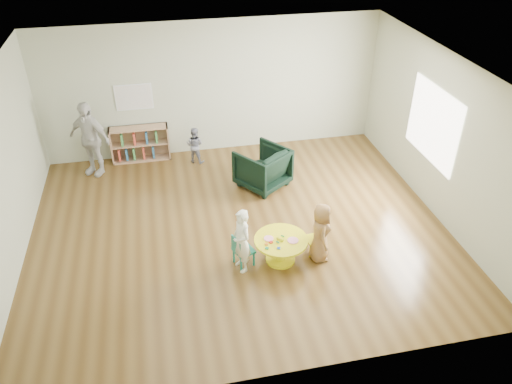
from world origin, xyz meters
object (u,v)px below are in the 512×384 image
Objects in this scene: activity_table at (281,246)px; bookshelf at (140,143)px; kid_chair_right at (317,238)px; toddler at (195,145)px; adult_caretaker at (90,139)px; armchair at (263,168)px; kid_chair_left at (241,250)px; child_right at (320,232)px; child_left at (241,241)px.

bookshelf reaches higher than activity_table.
kid_chair_right is 0.42× the size of bookshelf.
bookshelf is 1.54× the size of toddler.
adult_caretaker is at bearing 29.13° from toddler.
armchair is at bearing 7.15° from kid_chair_right.
kid_chair_left is 1.07× the size of kid_chair_right.
bookshelf is at bearing 10.88° from toddler.
kid_chair_left is 0.68× the size of toddler.
kid_chair_left is 0.61× the size of armchair.
activity_table is 4.58m from adult_caretaker.
child_right reaches higher than activity_table.
toddler reaches higher than kid_chair_right.
child_left is 4.22m from adult_caretaker.
child_left is 1.37× the size of toddler.
activity_table is 0.97× the size of armchair.
bookshelf is at bearing -178.31° from kid_chair_left.
kid_chair_right is 0.64× the size of toddler.
toddler reaches higher than bookshelf.
armchair is at bearing 17.07° from child_right.
kid_chair_left is 4.06m from bookshelf.
kid_chair_right is at bearing 9.38° from activity_table.
kid_chair_left is 1.25m from child_right.
child_right is at bearing 172.34° from kid_chair_right.
kid_chair_right reaches higher than activity_table.
child_left is 1.06× the size of child_right.
adult_caretaker reaches higher than child_left.
kid_chair_left is at bearing 33.89° from armchair.
activity_table is 0.65m from child_right.
toddler is 0.51× the size of adult_caretaker.
child_left is at bearing 93.26° from kid_chair_right.
child_left is (-0.83, -2.29, 0.14)m from armchair.
child_left reaches higher than kid_chair_left.
bookshelf is at bearing -176.82° from child_left.
kid_chair_right is at bearing 73.78° from kid_chair_left.
toddler is at bearing -17.34° from bookshelf.
toddler is (1.13, -0.35, 0.02)m from bookshelf.
armchair reaches higher than activity_table.
child_left is (1.47, -3.85, 0.17)m from bookshelf.
kid_chair_right is 0.47× the size of child_left.
kid_chair_left is 0.50× the size of child_left.
adult_caretaker is at bearing 53.21° from child_right.
activity_table is at bearing 77.35° from child_left.
kid_chair_left reaches higher than activity_table.
bookshelf is 4.72m from child_right.
toddler is at bearing -81.59° from armchair.
kid_chair_left reaches higher than kid_chair_right.
child_left is at bearing -22.91° from adult_caretaker.
bookshelf is (-1.48, 3.77, 0.08)m from kid_chair_left.
kid_chair_left is 0.35× the size of adult_caretaker.
kid_chair_left is 4.18m from adult_caretaker.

